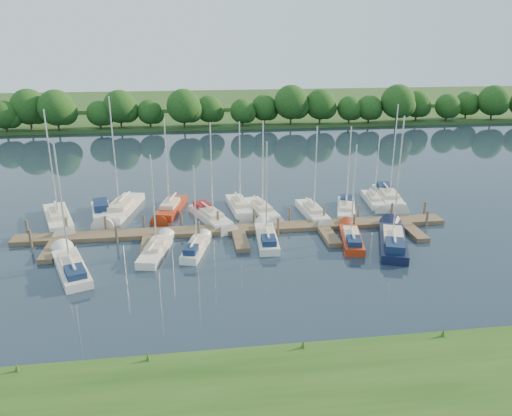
{
  "coord_description": "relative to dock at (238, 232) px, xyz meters",
  "views": [
    {
      "loc": [
        -4.14,
        -35.1,
        17.37
      ],
      "look_at": [
        1.75,
        8.0,
        2.2
      ],
      "focal_mm": 35.0,
      "sensor_mm": 36.0,
      "label": 1
    }
  ],
  "objects": [
    {
      "name": "distant_hill",
      "position": [
        0.0,
        92.69,
        0.5
      ],
      "size": [
        220.0,
        40.0,
        1.4
      ],
      "primitive_type": "cube",
      "color": "#325726",
      "rests_on": "ground"
    },
    {
      "name": "sailboat_s_1",
      "position": [
        -7.26,
        -3.46,
        0.07
      ],
      "size": [
        2.81,
        6.86,
        8.79
      ],
      "rotation": [
        0.0,
        0.0,
        -0.22
      ],
      "color": "silver",
      "rests_on": "ground"
    },
    {
      "name": "sailboat_s_3",
      "position": [
        2.31,
        -2.09,
        0.12
      ],
      "size": [
        2.08,
        7.24,
        9.28
      ],
      "rotation": [
        0.0,
        0.0,
        -0.06
      ],
      "color": "silver",
      "rests_on": "ground"
    },
    {
      "name": "sailboat_n_0",
      "position": [
        -17.02,
        5.15,
        0.08
      ],
      "size": [
        4.45,
        8.98,
        11.49
      ],
      "rotation": [
        0.0,
        0.0,
        3.47
      ],
      "color": "silver",
      "rests_on": "ground"
    },
    {
      "name": "sailboat_n_4",
      "position": [
        -2.29,
        3.77,
        0.12
      ],
      "size": [
        4.14,
        7.89,
        10.15
      ],
      "rotation": [
        0.0,
        0.0,
        3.5
      ],
      "color": "silver",
      "rests_on": "ground"
    },
    {
      "name": "motorboat",
      "position": [
        -13.25,
        6.92,
        0.15
      ],
      "size": [
        2.81,
        6.22,
        1.7
      ],
      "rotation": [
        0.0,
        0.0,
        3.35
      ],
      "color": "silver",
      "rests_on": "ground"
    },
    {
      "name": "sailboat_n_5",
      "position": [
        0.82,
        6.4,
        0.08
      ],
      "size": [
        2.42,
        7.6,
        9.72
      ],
      "rotation": [
        0.0,
        0.0,
        3.24
      ],
      "color": "silver",
      "rests_on": "ground"
    },
    {
      "name": "sailboat_n_3",
      "position": [
        -6.35,
        6.88,
        0.08
      ],
      "size": [
        3.39,
        7.96,
        10.17
      ],
      "rotation": [
        0.0,
        0.0,
        2.9
      ],
      "color": "#A12A0E",
      "rests_on": "ground"
    },
    {
      "name": "sailboat_s_2",
      "position": [
        -3.96,
        -3.57,
        0.12
      ],
      "size": [
        2.67,
        5.96,
        7.8
      ],
      "rotation": [
        0.0,
        0.0,
        -0.26
      ],
      "color": "silver",
      "rests_on": "ground"
    },
    {
      "name": "sailboat_n_9",
      "position": [
        15.49,
        6.71,
        0.07
      ],
      "size": [
        2.05,
        6.41,
        8.19
      ],
      "rotation": [
        0.0,
        0.0,
        3.04
      ],
      "color": "silver",
      "rests_on": "ground"
    },
    {
      "name": "ground",
      "position": [
        0.0,
        -7.31,
        -0.2
      ],
      "size": [
        260.0,
        260.0,
        0.0
      ],
      "primitive_type": "plane",
      "color": "#182131",
      "rests_on": "ground"
    },
    {
      "name": "dock",
      "position": [
        0.0,
        0.0,
        0.0
      ],
      "size": [
        40.0,
        6.0,
        0.4
      ],
      "color": "brown",
      "rests_on": "ground"
    },
    {
      "name": "treeline",
      "position": [
        -2.95,
        54.77,
        3.87
      ],
      "size": [
        147.34,
        9.85,
        8.19
      ],
      "color": "#38281C",
      "rests_on": "ground"
    },
    {
      "name": "sailboat_n_2",
      "position": [
        -11.42,
        7.3,
        0.07
      ],
      "size": [
        4.04,
        9.82,
        12.27
      ],
      "rotation": [
        0.0,
        0.0,
        2.92
      ],
      "color": "silver",
      "rests_on": "ground"
    },
    {
      "name": "sailboat_s_0",
      "position": [
        -13.62,
        -5.89,
        0.11
      ],
      "size": [
        4.26,
        8.08,
        10.32
      ],
      "rotation": [
        0.0,
        0.0,
        0.37
      ],
      "color": "silver",
      "rests_on": "ground"
    },
    {
      "name": "sailboat_n_10",
      "position": [
        17.47,
        7.48,
        0.12
      ],
      "size": [
        3.07,
        8.73,
        10.98
      ],
      "rotation": [
        0.0,
        0.0,
        3.0
      ],
      "color": "silver",
      "rests_on": "ground"
    },
    {
      "name": "sailboat_s_5",
      "position": [
        13.03,
        -4.48,
        0.14
      ],
      "size": [
        4.61,
        9.04,
        11.61
      ],
      "rotation": [
        0.0,
        0.0,
        -0.34
      ],
      "color": "black",
      "rests_on": "ground"
    },
    {
      "name": "sailboat_n_6",
      "position": [
        2.96,
        5.12,
        0.07
      ],
      "size": [
        3.13,
        7.88,
        9.91
      ],
      "rotation": [
        0.0,
        0.0,
        3.34
      ],
      "color": "silver",
      "rests_on": "ground"
    },
    {
      "name": "mooring_pilings",
      "position": [
        0.0,
        1.13,
        0.4
      ],
      "size": [
        38.24,
        2.84,
        2.0
      ],
      "color": "#473D33",
      "rests_on": "ground"
    },
    {
      "name": "near_bank",
      "position": [
        0.0,
        -23.31,
        0.05
      ],
      "size": [
        90.0,
        10.0,
        0.5
      ],
      "primitive_type": "cube",
      "color": "#1E4313",
      "rests_on": "ground"
    },
    {
      "name": "sailboat_n_7",
      "position": [
        8.0,
        3.77,
        0.07
      ],
      "size": [
        2.25,
        7.47,
        9.51
      ],
      "rotation": [
        0.0,
        0.0,
        3.22
      ],
      "color": "silver",
      "rests_on": "ground"
    },
    {
      "name": "sailboat_n_8",
      "position": [
        11.63,
        4.33,
        0.11
      ],
      "size": [
        3.48,
        7.35,
        9.29
      ],
      "rotation": [
        0.0,
        0.0,
        2.84
      ],
      "color": "silver",
      "rests_on": "ground"
    },
    {
      "name": "sailboat_s_4",
      "position": [
        9.68,
        -3.3,
        0.12
      ],
      "size": [
        2.83,
        7.09,
        9.03
      ],
      "rotation": [
        0.0,
        0.0,
        -0.2
      ],
      "color": "#A12A0E",
      "rests_on": "ground"
    },
    {
      "name": "far_shore",
      "position": [
        0.0,
        67.69,
        0.1
      ],
      "size": [
        180.0,
        30.0,
        0.6
      ],
      "primitive_type": "cube",
      "color": "#2A461B",
      "rests_on": "ground"
    }
  ]
}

